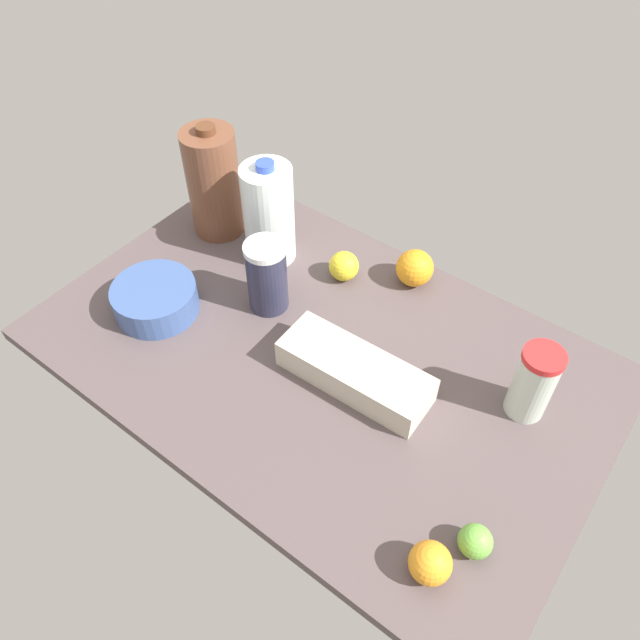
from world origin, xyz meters
TOP-DOWN VIEW (x-y plane):
  - countertop at (0.00, 0.00)cm, footprint 120.00×76.00cm
  - chocolate_milk_jug at (45.72, -17.42)cm, footprint 12.92×12.92cm
  - shaker_bottle at (17.83, -4.20)cm, footprint 9.26×9.26cm
  - egg_carton at (-10.51, 2.21)cm, footprint 32.31×12.40cm
  - milk_jug at (28.38, -17.57)cm, footprint 12.02×12.02cm
  - tumbler_cup at (-41.06, -12.80)cm, footprint 8.02×8.02cm
  - mixing_bowl at (36.88, 12.50)cm, footprint 18.95×18.95cm
  - lime_far_back at (-46.41, 18.73)cm, footprint 5.88×5.88cm
  - lemon_beside_bowl at (9.39, -21.70)cm, footprint 7.13×7.13cm
  - orange_by_jug at (-42.35, 26.59)cm, footprint 7.18×7.18cm
  - orange_loose at (-4.64, -30.40)cm, footprint 8.79×8.79cm

SIDE VIEW (x-z plane):
  - countertop at x=0.00cm, z-range 0.00..3.00cm
  - lime_far_back at x=-46.41cm, z-range 3.00..8.88cm
  - egg_carton at x=-10.51cm, z-range 3.00..9.69cm
  - mixing_bowl at x=36.88cm, z-range 3.00..9.86cm
  - lemon_beside_bowl at x=9.39cm, z-range 3.00..10.13cm
  - orange_by_jug at x=-42.35cm, z-range 3.00..10.18cm
  - orange_loose at x=-4.64cm, z-range 3.00..11.79cm
  - tumbler_cup at x=-41.06cm, z-range 3.04..19.89cm
  - shaker_bottle at x=17.83cm, z-range 3.04..20.54cm
  - milk_jug at x=28.38cm, z-range 2.22..28.79cm
  - chocolate_milk_jug at x=45.72cm, z-range 2.22..31.51cm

